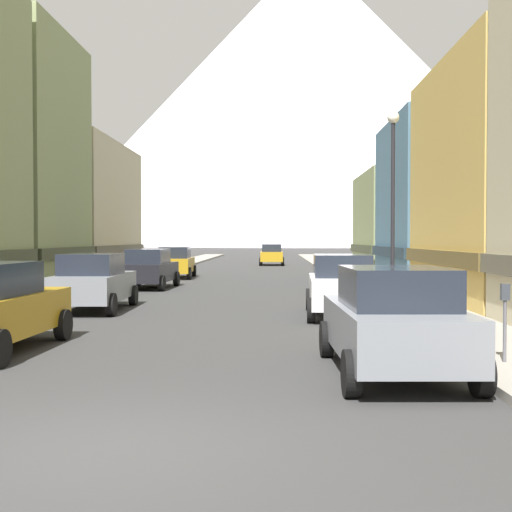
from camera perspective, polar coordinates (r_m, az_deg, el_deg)
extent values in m
plane|color=#333333|center=(7.71, -12.84, -15.49)|extent=(400.00, 400.00, 0.00)
cube|color=gray|center=(42.97, -9.30, -1.45)|extent=(2.50, 100.00, 0.15)
cube|color=gray|center=(42.43, 7.52, -1.48)|extent=(2.50, 100.00, 0.15)
cube|color=beige|center=(43.57, -16.61, 3.73)|extent=(8.43, 12.61, 8.03)
cube|color=#595444|center=(43.54, -16.58, 0.55)|extent=(8.73, 12.61, 0.50)
cube|color=slate|center=(35.17, 16.94, 4.30)|extent=(7.29, 9.34, 8.06)
cube|color=#22333F|center=(35.13, 16.91, 0.35)|extent=(7.59, 9.34, 0.50)
cube|color=#8C9966|center=(45.32, 13.16, 2.66)|extent=(6.89, 10.49, 6.44)
cube|color=#3F442D|center=(45.31, 13.15, 0.61)|extent=(7.19, 10.49, 0.50)
cylinder|color=black|center=(15.75, -15.79, -5.54)|extent=(0.24, 0.69, 0.68)
cube|color=slate|center=(21.91, -13.39, -2.51)|extent=(1.91, 4.43, 0.80)
cube|color=#1E232D|center=(21.63, -13.56, -0.66)|extent=(1.63, 2.22, 0.64)
cylinder|color=black|center=(23.77, -14.57, -3.18)|extent=(0.23, 0.68, 0.68)
cylinder|color=black|center=(23.35, -10.20, -3.24)|extent=(0.23, 0.68, 0.68)
cylinder|color=black|center=(20.61, -16.98, -3.90)|extent=(0.23, 0.68, 0.68)
cylinder|color=black|center=(20.13, -11.98, -4.00)|extent=(0.23, 0.68, 0.68)
cube|color=black|center=(31.14, -8.89, -1.33)|extent=(2.03, 4.48, 0.80)
cube|color=#1E232D|center=(30.87, -9.00, -0.01)|extent=(1.70, 2.27, 0.64)
cylinder|color=black|center=(32.98, -9.80, -1.87)|extent=(0.25, 0.69, 0.68)
cylinder|color=black|center=(32.59, -6.65, -1.90)|extent=(0.25, 0.69, 0.68)
cylinder|color=black|center=(29.79, -11.33, -2.23)|extent=(0.25, 0.69, 0.68)
cylinder|color=black|center=(29.36, -7.86, -2.27)|extent=(0.25, 0.69, 0.68)
cube|color=#B28419|center=(39.12, -6.74, -0.75)|extent=(1.99, 4.46, 0.80)
cube|color=#1E232D|center=(38.85, -6.78, 0.29)|extent=(1.68, 2.26, 0.64)
cylinder|color=black|center=(40.89, -7.76, -1.22)|extent=(0.24, 0.69, 0.68)
cylinder|color=black|center=(40.69, -5.19, -1.23)|extent=(0.24, 0.69, 0.68)
cylinder|color=black|center=(37.62, -8.40, -1.46)|extent=(0.24, 0.69, 0.68)
cylinder|color=black|center=(37.41, -5.61, -1.47)|extent=(0.24, 0.69, 0.68)
cube|color=slate|center=(11.56, 11.34, -6.04)|extent=(1.97, 4.45, 0.80)
cube|color=#1E232D|center=(11.24, 11.61, -2.57)|extent=(1.66, 2.25, 0.64)
cylinder|color=black|center=(13.09, 5.90, -6.91)|extent=(0.24, 0.69, 0.68)
cylinder|color=black|center=(13.41, 13.80, -6.74)|extent=(0.24, 0.69, 0.68)
cylinder|color=black|center=(9.86, 7.94, -9.68)|extent=(0.24, 0.69, 0.68)
cylinder|color=black|center=(10.28, 18.29, -9.28)|extent=(0.24, 0.69, 0.68)
cube|color=silver|center=(19.87, 7.21, -2.89)|extent=(2.00, 4.46, 0.80)
cube|color=#1E232D|center=(20.08, 7.17, -0.79)|extent=(1.68, 2.26, 0.64)
cylinder|color=black|center=(18.35, 10.40, -4.52)|extent=(0.24, 0.69, 0.68)
cylinder|color=black|center=(18.23, 4.63, -4.54)|extent=(0.24, 0.69, 0.68)
cylinder|color=black|center=(21.62, 9.37, -3.61)|extent=(0.24, 0.69, 0.68)
cylinder|color=black|center=(21.51, 4.48, -3.62)|extent=(0.24, 0.69, 0.68)
cube|color=#B28419|center=(57.74, 1.32, -0.03)|extent=(1.84, 4.40, 0.80)
cube|color=#1E232D|center=(57.48, 1.32, 0.68)|extent=(1.60, 2.20, 0.64)
cylinder|color=black|center=(59.42, 0.44, -0.38)|extent=(0.22, 0.68, 0.68)
cylinder|color=black|center=(59.41, 2.21, -0.38)|extent=(0.22, 0.68, 0.68)
cylinder|color=black|center=(56.12, 0.37, -0.49)|extent=(0.22, 0.68, 0.68)
cylinder|color=black|center=(56.11, 2.25, -0.49)|extent=(0.22, 0.68, 0.68)
cylinder|color=#595960|center=(12.37, 20.05, -5.91)|extent=(0.06, 0.06, 1.05)
cube|color=#33383F|center=(12.31, 20.07, -2.84)|extent=(0.14, 0.10, 0.28)
cylinder|color=black|center=(20.67, 11.34, 3.25)|extent=(0.12, 0.12, 5.50)
sphere|color=white|center=(20.97, 11.38, 11.28)|extent=(0.36, 0.36, 0.36)
cone|color=silver|center=(273.05, 4.49, 13.04)|extent=(208.32, 208.32, 114.20)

